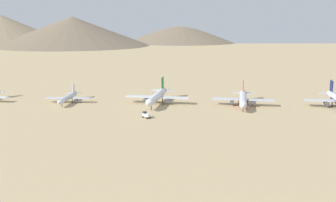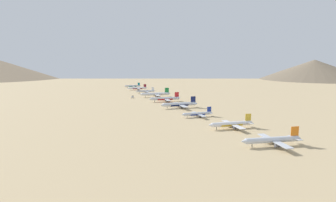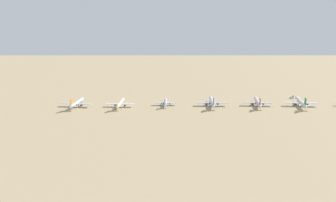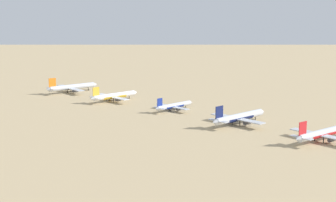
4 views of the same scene
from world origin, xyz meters
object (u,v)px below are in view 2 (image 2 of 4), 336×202
object	(u,v)px
parked_jet_6	(198,114)
parked_jet_8	(273,140)
parked_jet_3	(156,94)
parked_jet_4	(165,99)
parked_jet_5	(180,104)
parked_jet_7	(232,124)
parked_jet_1	(138,88)
service_truck	(132,97)
parked_jet_2	(146,91)
parked_jet_0	(133,86)

from	to	relation	value
parked_jet_6	parked_jet_8	size ratio (longest dim) A/B	0.78
parked_jet_3	parked_jet_4	bearing A→B (deg)	87.74
parked_jet_4	parked_jet_5	xyz separation A→B (m)	(0.45, 63.29, 0.23)
parked_jet_7	parked_jet_1	bearing A→B (deg)	-89.23
parked_jet_5	service_truck	distance (m)	130.68
parked_jet_6	parked_jet_8	xyz separation A→B (m)	(-6.28, 121.93, 1.15)
parked_jet_4	service_truck	distance (m)	73.00
parked_jet_4	service_truck	size ratio (longest dim) A/B	9.29
parked_jet_2	parked_jet_7	xyz separation A→B (m)	(-2.75, 312.29, 0.74)
parked_jet_1	parked_jet_4	xyz separation A→B (m)	(-1.30, 183.42, 0.71)
parked_jet_6	service_truck	distance (m)	192.52
parked_jet_4	parked_jet_2	bearing A→B (deg)	-90.45
parked_jet_5	parked_jet_6	world-z (taller)	parked_jet_5
parked_jet_1	service_truck	size ratio (longest dim) A/B	7.95
parked_jet_2	parked_jet_3	size ratio (longest dim) A/B	0.71
parked_jet_2	parked_jet_8	distance (m)	372.15
parked_jet_5	parked_jet_6	xyz separation A→B (m)	(2.86, 64.39, -1.37)
parked_jet_2	parked_jet_0	bearing A→B (deg)	-90.09
parked_jet_2	parked_jet_6	xyz separation A→B (m)	(4.27, 250.21, -0.05)
parked_jet_0	parked_jet_3	size ratio (longest dim) A/B	0.71
parked_jet_4	parked_jet_8	size ratio (longest dim) A/B	1.01
parked_jet_3	service_truck	world-z (taller)	parked_jet_3
parked_jet_1	parked_jet_7	distance (m)	373.22
parked_jet_2	parked_jet_5	size ratio (longest dim) A/B	0.73
service_truck	parked_jet_3	bearing A→B (deg)	177.01
parked_jet_2	parked_jet_3	xyz separation A→B (m)	(-1.39, 63.27, 1.56)
parked_jet_0	parked_jet_8	size ratio (longest dim) A/B	0.77
parked_jet_1	parked_jet_6	xyz separation A→B (m)	(2.01, 311.11, -0.42)
service_truck	parked_jet_5	bearing A→B (deg)	107.32
parked_jet_4	parked_jet_7	xyz separation A→B (m)	(-3.71, 189.77, -0.35)
parked_jet_2	parked_jet_4	size ratio (longest dim) A/B	0.77
parked_jet_1	parked_jet_8	world-z (taller)	parked_jet_8
parked_jet_5	service_truck	bearing A→B (deg)	-72.68
parked_jet_8	parked_jet_7	bearing A→B (deg)	-90.71
parked_jet_5	service_truck	size ratio (longest dim) A/B	9.72
parked_jet_3	parked_jet_6	size ratio (longest dim) A/B	1.41
parked_jet_7	parked_jet_8	size ratio (longest dim) A/B	0.94
parked_jet_5	parked_jet_8	xyz separation A→B (m)	(-3.42, 186.33, -0.21)
parked_jet_8	parked_jet_1	bearing A→B (deg)	-89.44
parked_jet_2	parked_jet_7	bearing A→B (deg)	90.50
parked_jet_0	parked_jet_6	size ratio (longest dim) A/B	0.99
parked_jet_0	parked_jet_2	size ratio (longest dim) A/B	0.99
parked_jet_1	parked_jet_3	distance (m)	124.23
parked_jet_6	parked_jet_7	world-z (taller)	parked_jet_7
parked_jet_7	parked_jet_8	distance (m)	59.86
parked_jet_4	parked_jet_7	bearing A→B (deg)	91.12
parked_jet_3	parked_jet_8	bearing A→B (deg)	90.12
parked_jet_0	parked_jet_4	bearing A→B (deg)	89.73
parked_jet_0	parked_jet_3	xyz separation A→B (m)	(-1.19, 184.68, 1.63)
parked_jet_3	parked_jet_5	world-z (taller)	parked_jet_3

